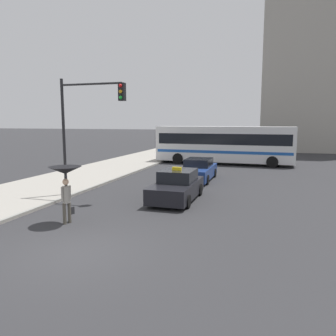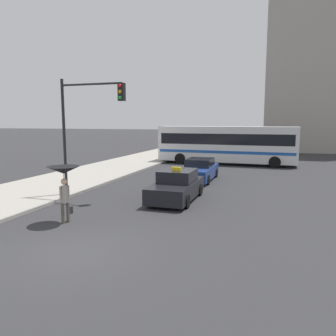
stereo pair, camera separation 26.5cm
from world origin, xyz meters
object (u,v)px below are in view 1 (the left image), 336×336
at_px(taxi, 177,186).
at_px(city_bus, 224,143).
at_px(sedan_red, 198,170).
at_px(traffic_light, 87,116).
at_px(pedestrian_with_umbrella, 65,176).

bearing_deg(taxi, city_bus, -91.34).
bearing_deg(sedan_red, traffic_light, 59.43).
distance_m(sedan_red, city_bus, 8.81).
bearing_deg(sedan_red, pedestrian_with_umbrella, 75.40).
bearing_deg(traffic_light, sedan_red, 59.43).
height_order(city_bus, pedestrian_with_umbrella, city_bus).
xyz_separation_m(sedan_red, pedestrian_with_umbrella, (-2.74, -10.52, 1.16)).
relative_size(city_bus, traffic_light, 2.09).
height_order(sedan_red, traffic_light, traffic_light).
distance_m(taxi, city_bus, 14.48).
xyz_separation_m(taxi, city_bus, (0.34, 14.43, 1.20)).
height_order(pedestrian_with_umbrella, traffic_light, traffic_light).
height_order(taxi, traffic_light, traffic_light).
distance_m(city_bus, traffic_light, 16.29).
xyz_separation_m(sedan_red, city_bus, (0.50, 8.71, 1.22)).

